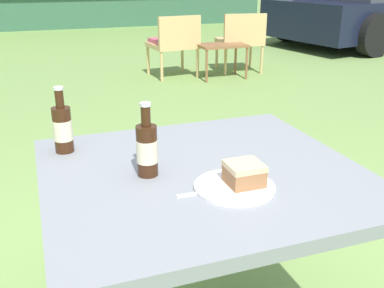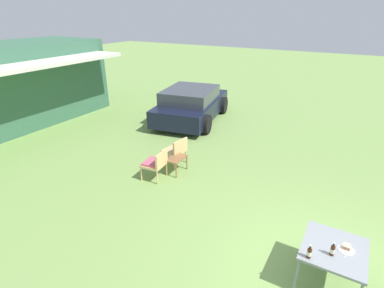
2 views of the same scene
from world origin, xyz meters
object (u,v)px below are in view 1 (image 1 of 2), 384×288
object	(u,v)px
wicker_chair_plain	(241,38)
cake_on_plate	(240,180)
cola_bottle_far	(63,128)
garden_side_table	(222,48)
wicker_chair_cushioned	(174,41)
parked_car	(375,9)
patio_table	(203,186)
cola_bottle_near	(147,149)

from	to	relation	value
wicker_chair_plain	cake_on_plate	distance (m)	4.83
wicker_chair_plain	cola_bottle_far	xyz separation A→B (m)	(-2.54, -3.89, 0.32)
wicker_chair_plain	garden_side_table	bearing A→B (deg)	41.63
cake_on_plate	wicker_chair_cushioned	bearing A→B (deg)	74.81
parked_car	cola_bottle_far	distance (m)	8.01
parked_car	cake_on_plate	xyz separation A→B (m)	(-5.49, -5.84, 0.09)
cola_bottle_far	parked_car	bearing A→B (deg)	42.25
wicker_chair_cushioned	cake_on_plate	size ratio (longest dim) A/B	3.31
patio_table	wicker_chair_cushioned	bearing A→B (deg)	73.63
patio_table	cola_bottle_near	distance (m)	0.22
wicker_chair_cushioned	wicker_chair_plain	bearing A→B (deg)	172.15
parked_car	patio_table	bearing A→B (deg)	-145.03
cake_on_plate	cola_bottle_far	xyz separation A→B (m)	(-0.44, 0.45, 0.06)
cola_bottle_near	wicker_chair_plain	bearing A→B (deg)	60.94
cake_on_plate	cola_bottle_near	xyz separation A→B (m)	(-0.22, 0.17, 0.06)
parked_car	patio_table	size ratio (longest dim) A/B	4.30
parked_car	wicker_chair_cushioned	distance (m)	4.55
parked_car	cola_bottle_near	distance (m)	8.05
wicker_chair_plain	patio_table	xyz separation A→B (m)	(-2.15, -4.19, 0.18)
garden_side_table	cake_on_plate	bearing A→B (deg)	-112.78
patio_table	cola_bottle_far	distance (m)	0.51
cake_on_plate	garden_side_table	bearing A→B (deg)	67.22
wicker_chair_cushioned	garden_side_table	distance (m)	0.60
wicker_chair_plain	garden_side_table	xyz separation A→B (m)	(-0.37, -0.25, -0.08)
cola_bottle_near	cola_bottle_far	xyz separation A→B (m)	(-0.22, 0.28, 0.00)
garden_side_table	cola_bottle_near	size ratio (longest dim) A/B	2.57
parked_car	cake_on_plate	distance (m)	8.01
wicker_chair_plain	cola_bottle_near	xyz separation A→B (m)	(-2.32, -4.17, 0.32)
garden_side_table	patio_table	size ratio (longest dim) A/B	0.60
patio_table	cola_bottle_far	bearing A→B (deg)	142.04
wicker_chair_plain	wicker_chair_cushioned	bearing A→B (deg)	6.91
patio_table	wicker_chair_plain	bearing A→B (deg)	62.88
garden_side_table	patio_table	world-z (taller)	patio_table
wicker_chair_cushioned	patio_table	size ratio (longest dim) A/B	0.79
parked_car	wicker_chair_cushioned	world-z (taller)	parked_car
cake_on_plate	parked_car	bearing A→B (deg)	46.77
wicker_chair_cushioned	parked_car	bearing A→B (deg)	-167.61
cola_bottle_near	patio_table	bearing A→B (deg)	-8.29
wicker_chair_cushioned	cola_bottle_far	size ratio (longest dim) A/B	3.39
wicker_chair_cushioned	cake_on_plate	xyz separation A→B (m)	(-1.18, -4.36, 0.26)
garden_side_table	cola_bottle_near	xyz separation A→B (m)	(-1.94, -3.92, 0.40)
parked_car	cake_on_plate	bearing A→B (deg)	-144.01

